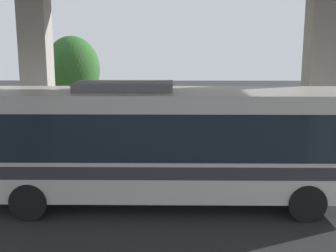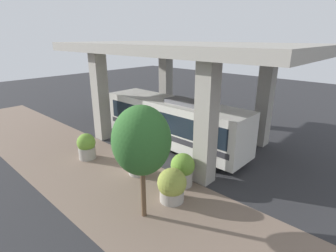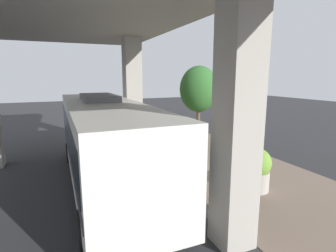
{
  "view_description": "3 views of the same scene",
  "coord_description": "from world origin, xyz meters",
  "px_view_note": "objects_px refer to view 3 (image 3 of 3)",
  "views": [
    {
      "loc": [
        14.55,
        -0.16,
        4.58
      ],
      "look_at": [
        1.55,
        -0.31,
        2.06
      ],
      "focal_mm": 45.0,
      "sensor_mm": 36.0,
      "label": 1
    },
    {
      "loc": [
        -9.95,
        -11.72,
        7.39
      ],
      "look_at": [
        1.33,
        -1.31,
        2.13
      ],
      "focal_mm": 28.0,
      "sensor_mm": 36.0,
      "label": 2
    },
    {
      "loc": [
        4.45,
        9.73,
        4.3
      ],
      "look_at": [
        -0.21,
        -1.26,
        2.03
      ],
      "focal_mm": 28.0,
      "sensor_mm": 36.0,
      "label": 3
    }
  ],
  "objects_px": {
    "planter_back": "(255,169)",
    "street_tree_near": "(199,89)",
    "fire_hydrant": "(201,167)",
    "planter_front": "(188,145)",
    "planter_extra": "(155,136)",
    "bus": "(105,138)",
    "planter_middle": "(173,134)"
  },
  "relations": [
    {
      "from": "bus",
      "to": "fire_hydrant",
      "type": "distance_m",
      "value": 4.21
    },
    {
      "from": "planter_front",
      "to": "planter_back",
      "type": "distance_m",
      "value": 3.96
    },
    {
      "from": "bus",
      "to": "street_tree_near",
      "type": "height_order",
      "value": "street_tree_near"
    },
    {
      "from": "planter_front",
      "to": "planter_extra",
      "type": "bearing_deg",
      "value": -73.05
    },
    {
      "from": "street_tree_near",
      "to": "planter_middle",
      "type": "bearing_deg",
      "value": -4.93
    },
    {
      "from": "bus",
      "to": "fire_hydrant",
      "type": "xyz_separation_m",
      "value": [
        -3.85,
        0.89,
        -1.44
      ]
    },
    {
      "from": "fire_hydrant",
      "to": "planter_middle",
      "type": "xyz_separation_m",
      "value": [
        -0.98,
        -5.09,
        0.33
      ]
    },
    {
      "from": "street_tree_near",
      "to": "planter_back",
      "type": "bearing_deg",
      "value": 78.62
    },
    {
      "from": "fire_hydrant",
      "to": "planter_extra",
      "type": "distance_m",
      "value": 4.6
    },
    {
      "from": "planter_back",
      "to": "planter_extra",
      "type": "xyz_separation_m",
      "value": [
        1.69,
        -6.46,
        0.07
      ]
    },
    {
      "from": "planter_back",
      "to": "street_tree_near",
      "type": "height_order",
      "value": "street_tree_near"
    },
    {
      "from": "planter_extra",
      "to": "planter_middle",
      "type": "bearing_deg",
      "value": -159.44
    },
    {
      "from": "planter_extra",
      "to": "fire_hydrant",
      "type": "bearing_deg",
      "value": 95.46
    },
    {
      "from": "planter_back",
      "to": "street_tree_near",
      "type": "relative_size",
      "value": 0.34
    },
    {
      "from": "bus",
      "to": "planter_back",
      "type": "distance_m",
      "value": 5.92
    },
    {
      "from": "planter_extra",
      "to": "street_tree_near",
      "type": "height_order",
      "value": "street_tree_near"
    },
    {
      "from": "planter_back",
      "to": "street_tree_near",
      "type": "bearing_deg",
      "value": -101.38
    },
    {
      "from": "fire_hydrant",
      "to": "planter_front",
      "type": "xyz_separation_m",
      "value": [
        -0.36,
        -1.96,
        0.47
      ]
    },
    {
      "from": "bus",
      "to": "planter_back",
      "type": "height_order",
      "value": "bus"
    },
    {
      "from": "planter_middle",
      "to": "bus",
      "type": "bearing_deg",
      "value": 40.99
    },
    {
      "from": "bus",
      "to": "planter_front",
      "type": "height_order",
      "value": "bus"
    },
    {
      "from": "planter_front",
      "to": "planter_middle",
      "type": "relative_size",
      "value": 1.12
    },
    {
      "from": "bus",
      "to": "planter_front",
      "type": "xyz_separation_m",
      "value": [
        -4.2,
        -1.07,
        -0.97
      ]
    },
    {
      "from": "planter_middle",
      "to": "planter_back",
      "type": "xyz_separation_m",
      "value": [
        -0.27,
        6.99,
        0.04
      ]
    },
    {
      "from": "fire_hydrant",
      "to": "planter_middle",
      "type": "distance_m",
      "value": 5.2
    },
    {
      "from": "planter_middle",
      "to": "street_tree_near",
      "type": "distance_m",
      "value": 3.17
    },
    {
      "from": "planter_back",
      "to": "planter_extra",
      "type": "relative_size",
      "value": 0.95
    },
    {
      "from": "planter_middle",
      "to": "planter_back",
      "type": "height_order",
      "value": "planter_back"
    },
    {
      "from": "bus",
      "to": "fire_hydrant",
      "type": "bearing_deg",
      "value": 166.96
    },
    {
      "from": "fire_hydrant",
      "to": "planter_back",
      "type": "xyz_separation_m",
      "value": [
        -1.26,
        1.9,
        0.36
      ]
    },
    {
      "from": "planter_extra",
      "to": "planter_back",
      "type": "bearing_deg",
      "value": 104.7
    },
    {
      "from": "planter_middle",
      "to": "planter_front",
      "type": "bearing_deg",
      "value": 78.64
    }
  ]
}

